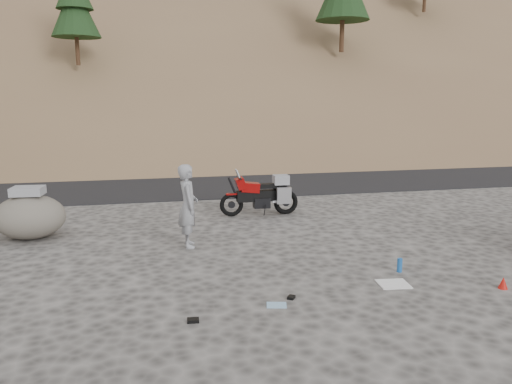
% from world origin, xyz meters
% --- Properties ---
extents(ground, '(140.00, 140.00, 0.00)m').
position_xyz_m(ground, '(0.00, 0.00, 0.00)').
color(ground, '#3B3937').
rests_on(ground, ground).
extents(road, '(120.00, 7.00, 0.05)m').
position_xyz_m(road, '(0.00, 9.00, 0.00)').
color(road, black).
rests_on(road, ground).
extents(hillside, '(120.00, 73.00, 46.72)m').
position_xyz_m(hillside, '(-0.05, 40.88, 11.08)').
color(hillside, brown).
rests_on(hillside, ground).
extents(motorcycle, '(1.99, 0.57, 1.18)m').
position_xyz_m(motorcycle, '(1.42, 3.40, 0.51)').
color(motorcycle, black).
rests_on(motorcycle, ground).
extents(man, '(0.41, 0.60, 1.63)m').
position_xyz_m(man, '(-0.61, 1.12, 0.00)').
color(man, gray).
rests_on(man, ground).
extents(boulder, '(1.70, 1.56, 1.10)m').
position_xyz_m(boulder, '(-3.77, 2.37, 0.48)').
color(boulder, '#5E5950').
rests_on(boulder, ground).
extents(gear_white_cloth, '(0.51, 0.47, 0.02)m').
position_xyz_m(gear_white_cloth, '(2.36, -1.63, 0.01)').
color(gear_white_cloth, white).
rests_on(gear_white_cloth, ground).
extents(gear_bottle, '(0.11, 0.11, 0.24)m').
position_xyz_m(gear_bottle, '(2.73, -1.13, 0.12)').
color(gear_bottle, '#1B56A4').
rests_on(gear_bottle, ground).
extents(gear_funnel, '(0.18, 0.18, 0.18)m').
position_xyz_m(gear_funnel, '(3.92, -2.15, 0.09)').
color(gear_funnel, red).
rests_on(gear_funnel, ground).
extents(gear_glove_a, '(0.16, 0.12, 0.04)m').
position_xyz_m(gear_glove_a, '(-0.84, -2.29, 0.02)').
color(gear_glove_a, black).
rests_on(gear_glove_a, ground).
extents(gear_glove_b, '(0.15, 0.15, 0.04)m').
position_xyz_m(gear_glove_b, '(0.63, -1.83, 0.02)').
color(gear_glove_b, black).
rests_on(gear_glove_b, ground).
extents(gear_blue_cloth, '(0.32, 0.26, 0.01)m').
position_xyz_m(gear_blue_cloth, '(0.36, -2.02, 0.01)').
color(gear_blue_cloth, '#88B0D2').
rests_on(gear_blue_cloth, ground).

